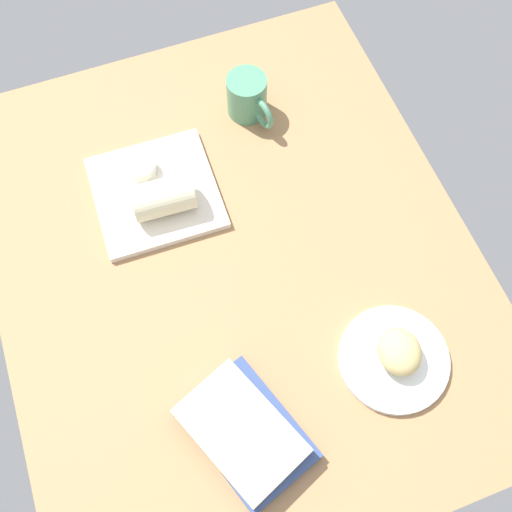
# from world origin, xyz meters

# --- Properties ---
(dining_table) EXTENTS (1.10, 0.90, 0.04)m
(dining_table) POSITION_xyz_m (0.00, 0.00, 0.02)
(dining_table) COLOR #9E754C
(dining_table) RESTS_ON ground
(round_plate) EXTENTS (0.20, 0.20, 0.01)m
(round_plate) POSITION_xyz_m (-0.29, -0.20, 0.05)
(round_plate) COLOR white
(round_plate) RESTS_ON dining_table
(scone_pastry) EXTENTS (0.10, 0.09, 0.05)m
(scone_pastry) POSITION_xyz_m (-0.29, -0.20, 0.08)
(scone_pastry) COLOR tan
(scone_pastry) RESTS_ON round_plate
(square_plate) EXTENTS (0.25, 0.25, 0.02)m
(square_plate) POSITION_xyz_m (0.18, 0.10, 0.05)
(square_plate) COLOR silver
(square_plate) RESTS_ON dining_table
(sauce_cup) EXTENTS (0.06, 0.06, 0.03)m
(sauce_cup) POSITION_xyz_m (0.24, 0.11, 0.07)
(sauce_cup) COLOR silver
(sauce_cup) RESTS_ON square_plate
(breakfast_wrap) EXTENTS (0.08, 0.12, 0.07)m
(breakfast_wrap) POSITION_xyz_m (0.14, 0.09, 0.09)
(breakfast_wrap) COLOR beige
(breakfast_wrap) RESTS_ON square_plate
(book_stack) EXTENTS (0.25, 0.21, 0.06)m
(book_stack) POSITION_xyz_m (-0.32, 0.09, 0.07)
(book_stack) COLOR #33477F
(book_stack) RESTS_ON dining_table
(coffee_mug) EXTENTS (0.13, 0.08, 0.09)m
(coffee_mug) POSITION_xyz_m (0.32, -0.14, 0.09)
(coffee_mug) COLOR #4C8C6B
(coffee_mug) RESTS_ON dining_table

